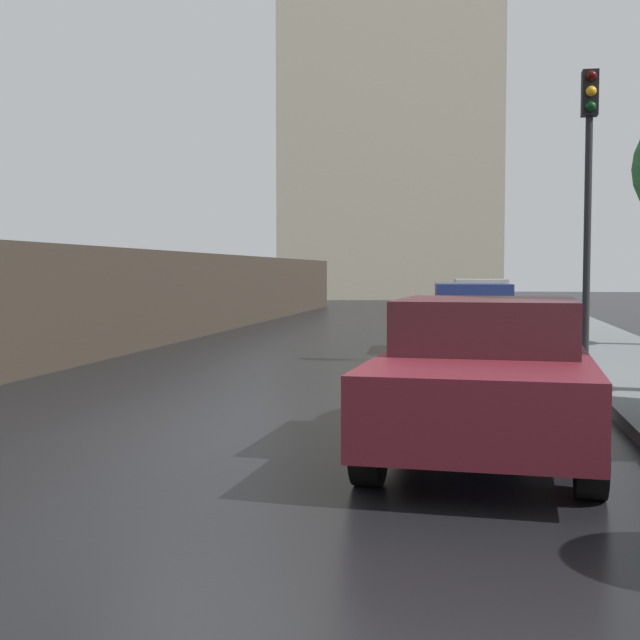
{
  "coord_description": "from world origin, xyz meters",
  "views": [
    {
      "loc": [
        2.49,
        -8.22,
        1.64
      ],
      "look_at": [
        0.21,
        4.2,
        0.9
      ],
      "focal_mm": 47.49,
      "sensor_mm": 36.0,
      "label": 1
    }
  ],
  "objects_px": {
    "car_blue_near_kerb": "(471,316)",
    "car_white_mid_road": "(480,301)",
    "traffic_light": "(589,162)",
    "car_maroon_far_ahead": "(486,374)"
  },
  "relations": [
    {
      "from": "car_white_mid_road",
      "to": "traffic_light",
      "type": "xyz_separation_m",
      "value": [
        1.69,
        -11.11,
        2.73
      ]
    },
    {
      "from": "car_white_mid_road",
      "to": "car_maroon_far_ahead",
      "type": "xyz_separation_m",
      "value": [
        -0.05,
        -18.22,
        -0.0
      ]
    },
    {
      "from": "car_blue_near_kerb",
      "to": "car_white_mid_road",
      "type": "bearing_deg",
      "value": 84.8
    },
    {
      "from": "car_blue_near_kerb",
      "to": "traffic_light",
      "type": "relative_size",
      "value": 0.88
    },
    {
      "from": "car_blue_near_kerb",
      "to": "traffic_light",
      "type": "bearing_deg",
      "value": -56.68
    },
    {
      "from": "car_white_mid_road",
      "to": "traffic_light",
      "type": "distance_m",
      "value": 11.57
    },
    {
      "from": "car_white_mid_road",
      "to": "car_maroon_far_ahead",
      "type": "bearing_deg",
      "value": -93.0
    },
    {
      "from": "car_blue_near_kerb",
      "to": "car_maroon_far_ahead",
      "type": "xyz_separation_m",
      "value": [
        0.17,
        -9.65,
        -0.01
      ]
    },
    {
      "from": "car_white_mid_road",
      "to": "car_maroon_far_ahead",
      "type": "distance_m",
      "value": 18.22
    },
    {
      "from": "car_maroon_far_ahead",
      "to": "traffic_light",
      "type": "relative_size",
      "value": 0.87
    }
  ]
}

